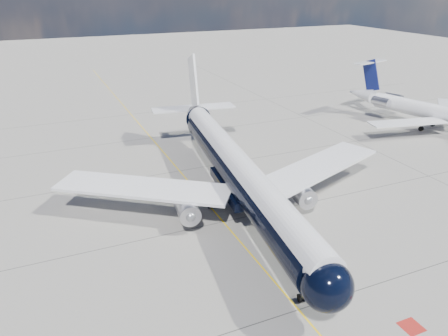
{
  "coord_description": "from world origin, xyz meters",
  "views": [
    {
      "loc": [
        -16.41,
        -27.67,
        24.06
      ],
      "look_at": [
        2.28,
        14.97,
        4.0
      ],
      "focal_mm": 35.0,
      "sensor_mm": 36.0,
      "label": 1
    }
  ],
  "objects": [
    {
      "name": "taxiway_centerline",
      "position": [
        0.0,
        25.0,
        0.0
      ],
      "size": [
        0.16,
        160.0,
        0.01
      ],
      "primitive_type": "cube",
      "color": "yellow",
      "rests_on": "ground"
    },
    {
      "name": "ground",
      "position": [
        0.0,
        30.0,
        0.0
      ],
      "size": [
        320.0,
        320.0,
        0.0
      ],
      "primitive_type": "plane",
      "color": "gray",
      "rests_on": "ground"
    },
    {
      "name": "main_airliner",
      "position": [
        3.1,
        13.51,
        4.4
      ],
      "size": [
        39.99,
        49.03,
        14.18
      ],
      "rotation": [
        0.0,
        0.0,
        -0.13
      ],
      "color": "black",
      "rests_on": "ground"
    },
    {
      "name": "regional_jet",
      "position": [
        45.54,
        26.2,
        3.35
      ],
      "size": [
        26.25,
        30.78,
        10.61
      ],
      "rotation": [
        0.0,
        0.0,
        0.28
      ],
      "color": "silver",
      "rests_on": "ground"
    },
    {
      "name": "red_marking",
      "position": [
        6.8,
        -10.0,
        0.0
      ],
      "size": [
        1.6,
        1.6,
        0.01
      ],
      "primitive_type": "cube",
      "color": "maroon",
      "rests_on": "ground"
    }
  ]
}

